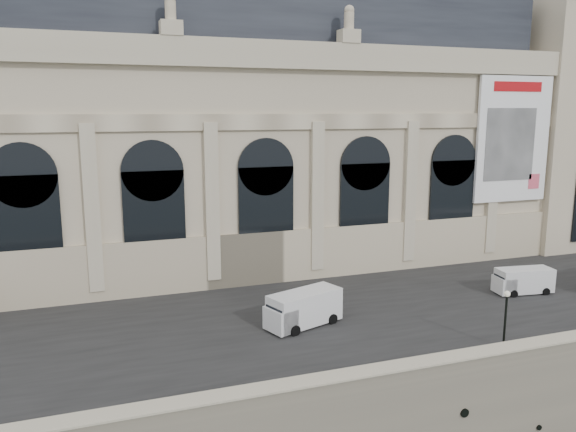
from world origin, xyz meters
name	(u,v)px	position (x,y,z in m)	size (l,w,h in m)	color
quay	(266,273)	(0.00, 35.00, 3.00)	(160.00, 70.00, 6.00)	gray
street	(341,306)	(0.00, 14.00, 6.03)	(160.00, 24.00, 0.06)	#2D2D2D
parapet	(433,368)	(0.00, 0.60, 6.62)	(160.00, 1.40, 1.21)	gray
museum	(221,133)	(-5.98, 30.86, 19.72)	(69.00, 18.70, 29.10)	beige
clock_pavilion	(553,98)	(34.00, 27.93, 23.42)	(13.00, 14.72, 36.70)	beige
van_b	(301,310)	(-4.72, 10.89, 7.36)	(6.38, 4.07, 2.66)	silver
van_c	(521,281)	(16.41, 11.71, 7.16)	(5.31, 2.64, 2.27)	silver
lamp_right	(505,320)	(6.98, 2.67, 8.04)	(0.42, 0.42, 4.10)	black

